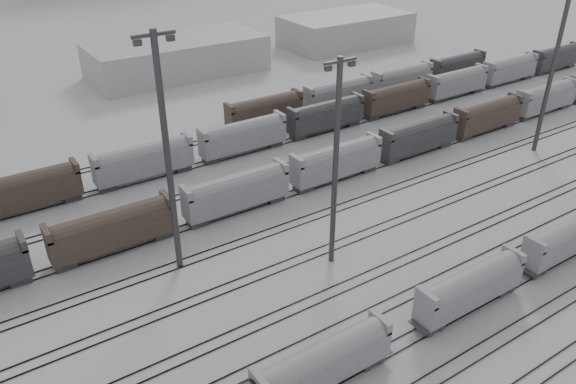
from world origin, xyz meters
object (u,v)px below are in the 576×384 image
hopper_car_c (566,237)px  light_mast_c (336,162)px  hopper_car_a (323,362)px  hopper_car_b (470,286)px

hopper_car_c → light_mast_c: light_mast_c is taller
hopper_car_c → light_mast_c: (-23.36, 14.82, 10.09)m
hopper_car_a → hopper_car_c: hopper_car_c is taller
hopper_car_a → hopper_car_c: (35.61, 0.00, 0.00)m
hopper_car_a → light_mast_c: bearing=50.4°
hopper_car_a → hopper_car_b: 18.92m
hopper_car_b → light_mast_c: size_ratio=0.56×
hopper_car_a → light_mast_c: size_ratio=0.55×
light_mast_c → hopper_car_c: bearing=-32.4°
hopper_car_a → hopper_car_b: size_ratio=0.98×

